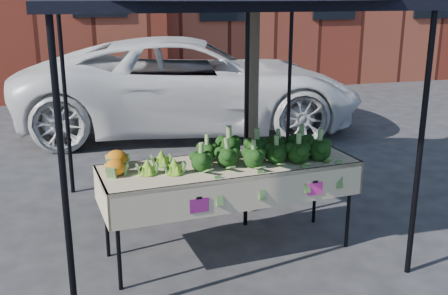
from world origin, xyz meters
TOP-DOWN VIEW (x-y plane):
  - ground at (0.00, 0.00)m, footprint 90.00×90.00m
  - table at (0.18, -0.06)m, footprint 2.46×1.02m
  - canopy at (0.17, 0.57)m, footprint 3.16×3.16m
  - broccoli_heap at (0.46, -0.03)m, footprint 1.37×0.57m
  - romanesco_cluster at (-0.48, -0.07)m, footprint 0.43×0.47m
  - cauliflower_pair at (-0.85, 0.01)m, footprint 0.23×0.43m
  - street_tree at (0.70, 0.90)m, footprint 2.33×2.33m

SIDE VIEW (x-z plane):
  - ground at x=0.00m, z-range 0.00..0.00m
  - table at x=0.18m, z-range 0.00..0.90m
  - cauliflower_pair at x=-0.85m, z-range 0.90..1.08m
  - romanesco_cluster at x=-0.48m, z-range 0.90..1.10m
  - broccoli_heap at x=0.46m, z-range 0.90..1.17m
  - canopy at x=0.17m, z-range 0.00..2.74m
  - street_tree at x=0.70m, z-range 0.00..4.59m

